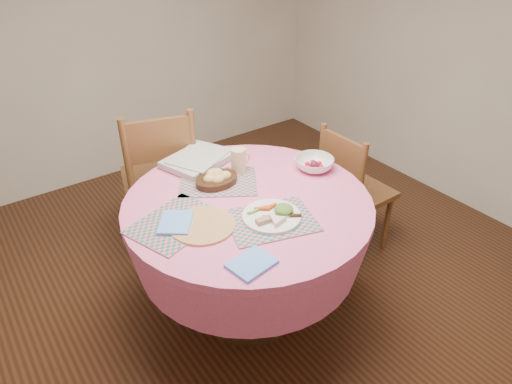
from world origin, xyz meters
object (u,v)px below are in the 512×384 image
(dining_table, at_px, (248,232))
(fruit_bowl, at_px, (314,164))
(chair_back, at_px, (161,177))
(latte_mug, at_px, (239,160))
(chair_right, at_px, (351,188))
(wicker_trivet, at_px, (203,225))
(bread_bowl, at_px, (216,178))
(dinner_plate, at_px, (273,215))

(dining_table, relative_size, fruit_bowl, 4.57)
(chair_back, height_order, latte_mug, chair_back)
(chair_right, relative_size, chair_back, 0.87)
(chair_back, height_order, wicker_trivet, chair_back)
(wicker_trivet, distance_m, bread_bowl, 0.37)
(dining_table, height_order, chair_right, chair_right)
(latte_mug, bearing_deg, dinner_plate, -103.96)
(dining_table, distance_m, dinner_plate, 0.29)
(chair_right, distance_m, chair_back, 1.21)
(bread_bowl, bearing_deg, dining_table, -79.05)
(dinner_plate, bearing_deg, bread_bowl, 96.99)
(bread_bowl, height_order, fruit_bowl, bread_bowl)
(dinner_plate, xyz_separation_m, latte_mug, (0.11, 0.45, 0.05))
(chair_right, xyz_separation_m, fruit_bowl, (-0.39, -0.05, 0.33))
(dinner_plate, bearing_deg, chair_right, 18.72)
(dining_table, bearing_deg, dinner_plate, -87.57)
(dining_table, bearing_deg, bread_bowl, 100.95)
(latte_mug, bearing_deg, wicker_trivet, -142.86)
(chair_back, xyz_separation_m, dinner_plate, (0.11, -1.02, 0.25))
(chair_right, xyz_separation_m, wicker_trivet, (-1.16, -0.15, 0.30))
(bread_bowl, bearing_deg, chair_back, 95.18)
(dining_table, xyz_separation_m, dinner_plate, (0.01, -0.20, 0.22))
(chair_right, height_order, wicker_trivet, chair_right)
(bread_bowl, relative_size, latte_mug, 1.69)
(dining_table, height_order, bread_bowl, bread_bowl)
(chair_back, distance_m, bread_bowl, 0.66)
(chair_right, xyz_separation_m, dinner_plate, (-0.86, -0.29, 0.31))
(wicker_trivet, distance_m, dinner_plate, 0.33)
(dining_table, height_order, fruit_bowl, fruit_bowl)
(dinner_plate, height_order, latte_mug, latte_mug)
(chair_back, xyz_separation_m, latte_mug, (0.22, -0.57, 0.30))
(latte_mug, distance_m, fruit_bowl, 0.42)
(latte_mug, height_order, fruit_bowl, latte_mug)
(dinner_plate, bearing_deg, wicker_trivet, 154.74)
(chair_right, height_order, chair_back, chair_back)
(dinner_plate, height_order, bread_bowl, bread_bowl)
(wicker_trivet, distance_m, latte_mug, 0.52)
(dinner_plate, xyz_separation_m, fruit_bowl, (0.47, 0.24, 0.01))
(wicker_trivet, height_order, fruit_bowl, fruit_bowl)
(wicker_trivet, bearing_deg, bread_bowl, 48.40)
(fruit_bowl, bearing_deg, latte_mug, 149.31)
(bread_bowl, xyz_separation_m, latte_mug, (0.16, 0.03, 0.04))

